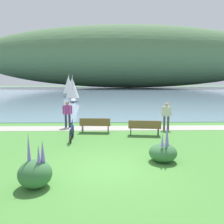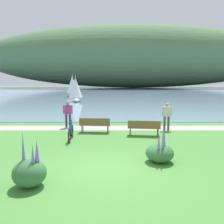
{
  "view_description": "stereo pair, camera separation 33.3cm",
  "coord_description": "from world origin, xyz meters",
  "px_view_note": "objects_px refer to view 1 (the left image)",
  "views": [
    {
      "loc": [
        -0.06,
        -8.02,
        3.16
      ],
      "look_at": [
        0.29,
        7.36,
        1.0
      ],
      "focal_mm": 38.04,
      "sensor_mm": 36.0,
      "label": 1
    },
    {
      "loc": [
        0.27,
        -8.02,
        3.16
      ],
      "look_at": [
        0.29,
        7.36,
        1.0
      ],
      "focal_mm": 38.04,
      "sensor_mm": 36.0,
      "label": 2
    }
  ],
  "objects_px": {
    "park_bench_near_camera": "(95,124)",
    "sailboat_nearest_to_shore": "(69,86)",
    "person_on_the_grass": "(166,114)",
    "sailboat_mid_bay": "(72,89)",
    "person_at_shoreline": "(68,113)",
    "park_bench_further_along": "(145,126)",
    "bicycle_leaning_near_bench": "(72,133)"
  },
  "relations": [
    {
      "from": "park_bench_near_camera",
      "to": "sailboat_nearest_to_shore",
      "type": "xyz_separation_m",
      "value": [
        -5.97,
        28.17,
        1.37
      ]
    },
    {
      "from": "person_on_the_grass",
      "to": "sailboat_mid_bay",
      "type": "height_order",
      "value": "sailboat_mid_bay"
    },
    {
      "from": "person_at_shoreline",
      "to": "person_on_the_grass",
      "type": "bearing_deg",
      "value": -7.63
    },
    {
      "from": "park_bench_near_camera",
      "to": "sailboat_mid_bay",
      "type": "bearing_deg",
      "value": 101.95
    },
    {
      "from": "park_bench_near_camera",
      "to": "person_on_the_grass",
      "type": "relative_size",
      "value": 1.07
    },
    {
      "from": "person_at_shoreline",
      "to": "sailboat_mid_bay",
      "type": "height_order",
      "value": "sailboat_mid_bay"
    },
    {
      "from": "park_bench_further_along",
      "to": "person_on_the_grass",
      "type": "height_order",
      "value": "person_on_the_grass"
    },
    {
      "from": "park_bench_near_camera",
      "to": "bicycle_leaning_near_bench",
      "type": "bearing_deg",
      "value": -121.83
    },
    {
      "from": "sailboat_mid_bay",
      "to": "sailboat_nearest_to_shore",
      "type": "bearing_deg",
      "value": 102.0
    },
    {
      "from": "person_at_shoreline",
      "to": "sailboat_nearest_to_shore",
      "type": "relative_size",
      "value": 0.44
    },
    {
      "from": "bicycle_leaning_near_bench",
      "to": "person_at_shoreline",
      "type": "distance_m",
      "value": 3.39
    },
    {
      "from": "bicycle_leaning_near_bench",
      "to": "sailboat_mid_bay",
      "type": "xyz_separation_m",
      "value": [
        -2.88,
        20.68,
        1.35
      ]
    },
    {
      "from": "person_at_shoreline",
      "to": "park_bench_further_along",
      "type": "bearing_deg",
      "value": -26.11
    },
    {
      "from": "park_bench_further_along",
      "to": "person_on_the_grass",
      "type": "distance_m",
      "value": 2.19
    },
    {
      "from": "park_bench_near_camera",
      "to": "sailboat_nearest_to_shore",
      "type": "relative_size",
      "value": 0.47
    },
    {
      "from": "park_bench_near_camera",
      "to": "park_bench_further_along",
      "type": "distance_m",
      "value": 2.91
    },
    {
      "from": "park_bench_near_camera",
      "to": "sailboat_mid_bay",
      "type": "relative_size",
      "value": 0.5
    },
    {
      "from": "person_at_shoreline",
      "to": "bicycle_leaning_near_bench",
      "type": "bearing_deg",
      "value": -77.36
    },
    {
      "from": "park_bench_further_along",
      "to": "person_on_the_grass",
      "type": "relative_size",
      "value": 1.08
    },
    {
      "from": "sailboat_nearest_to_shore",
      "to": "person_on_the_grass",
      "type": "bearing_deg",
      "value": -69.42
    },
    {
      "from": "park_bench_further_along",
      "to": "bicycle_leaning_near_bench",
      "type": "relative_size",
      "value": 1.04
    },
    {
      "from": "park_bench_further_along",
      "to": "person_at_shoreline",
      "type": "xyz_separation_m",
      "value": [
        -4.64,
        2.28,
        0.46
      ]
    },
    {
      "from": "park_bench_near_camera",
      "to": "sailboat_nearest_to_shore",
      "type": "height_order",
      "value": "sailboat_nearest_to_shore"
    },
    {
      "from": "park_bench_further_along",
      "to": "sailboat_mid_bay",
      "type": "bearing_deg",
      "value": 109.02
    },
    {
      "from": "person_on_the_grass",
      "to": "sailboat_nearest_to_shore",
      "type": "height_order",
      "value": "sailboat_nearest_to_shore"
    },
    {
      "from": "park_bench_near_camera",
      "to": "person_at_shoreline",
      "type": "xyz_separation_m",
      "value": [
        -1.85,
        1.45,
        0.46
      ]
    },
    {
      "from": "person_at_shoreline",
      "to": "park_bench_near_camera",
      "type": "bearing_deg",
      "value": -38.19
    },
    {
      "from": "sailboat_mid_bay",
      "to": "park_bench_further_along",
      "type": "bearing_deg",
      "value": -70.98
    },
    {
      "from": "park_bench_near_camera",
      "to": "park_bench_further_along",
      "type": "bearing_deg",
      "value": -16.39
    },
    {
      "from": "person_on_the_grass",
      "to": "sailboat_nearest_to_shore",
      "type": "distance_m",
      "value": 29.45
    },
    {
      "from": "person_at_shoreline",
      "to": "sailboat_mid_bay",
      "type": "xyz_separation_m",
      "value": [
        -2.15,
        17.43,
        0.77
      ]
    },
    {
      "from": "person_at_shoreline",
      "to": "sailboat_mid_bay",
      "type": "relative_size",
      "value": 0.47
    }
  ]
}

